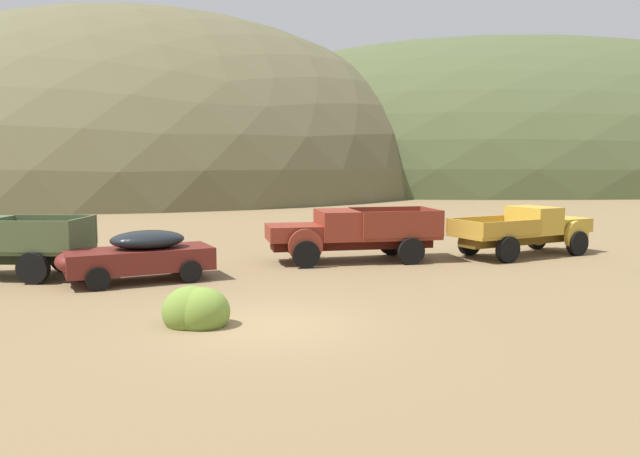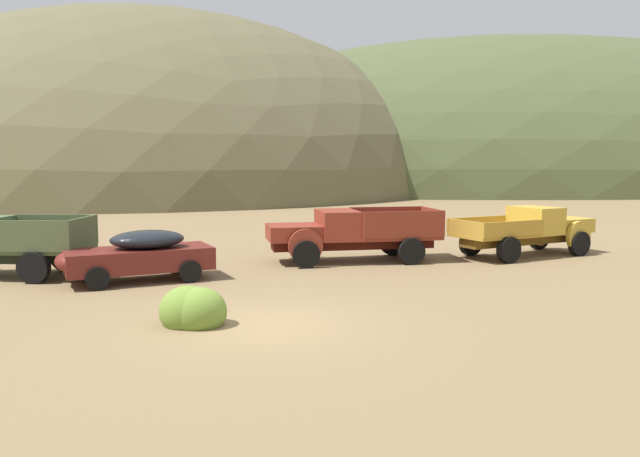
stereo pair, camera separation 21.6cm
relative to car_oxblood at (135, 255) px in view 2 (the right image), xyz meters
The scene contains 7 objects.
ground_plane 6.86m from the car_oxblood, 56.47° to the right, with size 300.00×300.00×0.00m, color olive.
hill_center 69.06m from the car_oxblood, 96.49° to the left, with size 77.31×87.86×44.35m, color brown.
hill_distant 78.47m from the car_oxblood, 55.41° to the left, with size 117.46×61.10×40.48m, color #4C5633.
car_oxblood is the anchor object (origin of this frame).
truck_rust_red 7.51m from the car_oxblood, 22.13° to the left, with size 6.36×2.83×1.91m.
truck_faded_yellow 15.04m from the car_oxblood, 13.32° to the left, with size 6.28×3.89×1.89m.
bush_back_edge 5.84m from the car_oxblood, 68.76° to the right, with size 1.53×1.26×1.15m.
Camera 2 is at (-0.64, -13.80, 3.72)m, focal length 35.02 mm.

